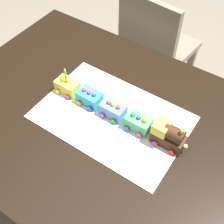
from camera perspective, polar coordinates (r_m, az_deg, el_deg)
The scene contains 10 objects.
ground_plane at distance 1.86m, azimuth -1.08°, elevation -15.55°, with size 8.00×8.00×0.00m, color gray.
dining_table at distance 1.30m, azimuth -1.49°, elevation -4.21°, with size 1.40×1.00×0.74m.
chair at distance 1.99m, azimuth 8.17°, elevation 12.11°, with size 0.44×0.44×0.86m.
cake_board at distance 1.22m, azimuth -0.00°, elevation -0.95°, with size 0.60×0.40×0.00m, color silver.
cake_locomotive at distance 1.13m, azimuth 10.74°, elevation -4.38°, with size 0.14×0.08×0.12m.
cake_car_tanker_mint_green at distance 1.17m, azimuth 5.03°, elevation -2.03°, with size 0.10×0.08×0.07m.
cake_car_hopper_sky_blue at distance 1.20m, azimuth 0.22°, elevation 0.46°, with size 0.10×0.08×0.07m.
cake_car_caboose_turquoise at distance 1.25m, azimuth -4.28°, elevation 2.78°, with size 0.10×0.08×0.07m.
cake_car_flatbed_lemon at distance 1.31m, azimuth -8.45°, elevation 4.89°, with size 0.10×0.08×0.07m.
birthday_candle at distance 1.26m, azimuth -8.91°, elevation 7.27°, with size 0.01×0.01×0.06m.
Camera 1 is at (-0.45, 0.60, 1.70)m, focal length 47.96 mm.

